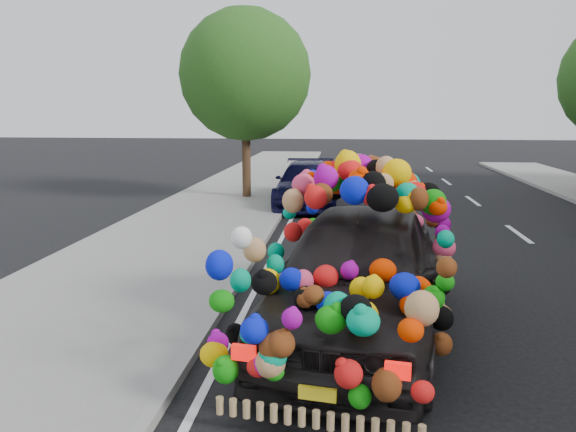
% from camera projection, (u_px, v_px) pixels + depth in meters
% --- Properties ---
extents(ground, '(100.00, 100.00, 0.00)m').
position_uv_depth(ground, '(378.00, 297.00, 8.92)').
color(ground, black).
rests_on(ground, ground).
extents(sidewalk, '(4.00, 60.00, 0.12)m').
position_uv_depth(sidewalk, '(118.00, 285.00, 9.34)').
color(sidewalk, gray).
rests_on(sidewalk, ground).
extents(kerb, '(0.15, 60.00, 0.13)m').
position_uv_depth(kerb, '(233.00, 288.00, 9.14)').
color(kerb, gray).
rests_on(kerb, ground).
extents(tree_near_sidewalk, '(4.20, 4.20, 6.13)m').
position_uv_depth(tree_near_sidewalk, '(245.00, 75.00, 17.84)').
color(tree_near_sidewalk, '#332114').
rests_on(tree_near_sidewalk, ground).
extents(plush_art_car, '(3.15, 5.49, 2.35)m').
position_uv_depth(plush_art_car, '(359.00, 246.00, 7.16)').
color(plush_art_car, black).
rests_on(plush_art_car, ground).
extents(navy_sedan, '(1.93, 4.62, 1.33)m').
position_uv_depth(navy_sedan, '(307.00, 184.00, 17.37)').
color(navy_sedan, black).
rests_on(navy_sedan, ground).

